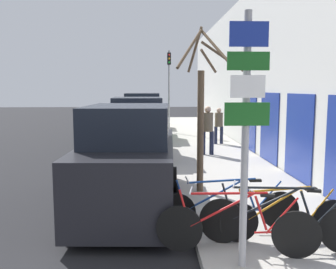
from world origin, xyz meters
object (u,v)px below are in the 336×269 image
at_px(pedestrian_far, 208,127).
at_px(bicycle_2, 286,217).
at_px(bicycle_3, 229,208).
at_px(parked_car_0, 130,162).
at_px(parked_car_1, 137,132).
at_px(parked_car_2, 143,119).
at_px(bicycle_0, 237,228).
at_px(pedestrian_near, 219,123).
at_px(traffic_light, 169,80).
at_px(parked_car_3, 143,113).
at_px(street_tree, 202,111).
at_px(signpost, 246,126).
at_px(bicycle_1, 281,222).

bearing_deg(pedestrian_far, bicycle_2, -84.07).
relative_size(bicycle_2, pedestrian_far, 1.23).
distance_m(bicycle_3, pedestrian_far, 7.52).
distance_m(parked_car_0, parked_car_1, 5.75).
bearing_deg(parked_car_2, bicycle_0, -81.49).
relative_size(parked_car_0, parked_car_1, 1.05).
height_order(bicycle_2, pedestrian_near, pedestrian_near).
height_order(bicycle_2, traffic_light, traffic_light).
distance_m(bicycle_0, parked_car_2, 13.58).
xyz_separation_m(bicycle_3, parked_car_3, (-1.82, 17.76, 0.46)).
bearing_deg(bicycle_2, pedestrian_near, -8.27).
relative_size(pedestrian_near, pedestrian_far, 0.89).
height_order(bicycle_3, pedestrian_far, pedestrian_far).
height_order(parked_car_0, parked_car_1, parked_car_1).
bearing_deg(parked_car_3, pedestrian_near, -65.06).
bearing_deg(street_tree, pedestrian_near, 76.72).
bearing_deg(traffic_light, parked_car_2, -124.67).
height_order(signpost, bicycle_1, signpost).
distance_m(bicycle_0, parked_car_1, 8.55).
bearing_deg(parked_car_1, bicycle_0, -79.91).
relative_size(signpost, pedestrian_near, 2.16).
bearing_deg(parked_car_0, street_tree, 29.82).
height_order(bicycle_1, parked_car_2, parked_car_2).
distance_m(pedestrian_near, street_tree, 7.91).
xyz_separation_m(signpost, traffic_light, (-0.25, 15.84, 0.94)).
xyz_separation_m(parked_car_0, parked_car_1, (-0.05, 5.75, -0.00)).
relative_size(parked_car_0, pedestrian_near, 2.99).
bearing_deg(parked_car_3, bicycle_0, -84.21).
bearing_deg(pedestrian_far, parked_car_3, 109.36).
bearing_deg(parked_car_1, traffic_light, 76.31).
relative_size(bicycle_0, pedestrian_near, 1.48).
relative_size(bicycle_3, street_tree, 0.64).
distance_m(bicycle_0, pedestrian_near, 11.22).
xyz_separation_m(bicycle_2, parked_car_2, (-2.55, 12.97, 0.55)).
bearing_deg(parked_car_3, bicycle_3, -83.66).
xyz_separation_m(signpost, pedestrian_far, (0.83, 8.76, -0.91)).
relative_size(signpost, parked_car_1, 0.76).
bearing_deg(parked_car_3, traffic_light, -64.78).
relative_size(bicycle_0, street_tree, 0.61).
xyz_separation_m(bicycle_1, street_tree, (-0.79, 3.24, 1.49)).
bearing_deg(parked_car_2, pedestrian_far, -62.37).
xyz_separation_m(bicycle_1, pedestrian_far, (0.11, 8.21, 0.62)).
bearing_deg(parked_car_0, bicycle_3, -39.75).
bearing_deg(parked_car_0, bicycle_0, -53.83).
bearing_deg(parked_car_3, signpost, -84.29).
bearing_deg(parked_car_1, bicycle_1, -74.86).
height_order(signpost, street_tree, street_tree).
height_order(signpost, parked_car_2, signpost).
height_order(parked_car_3, pedestrian_near, parked_car_3).
distance_m(parked_car_2, pedestrian_near, 4.14).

